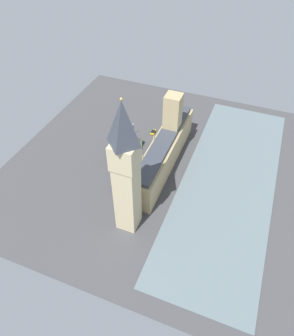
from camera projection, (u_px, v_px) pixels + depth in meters
name	position (u px, v px, depth m)	size (l,w,h in m)	color
ground_plane	(159.00, 164.00, 149.68)	(135.44, 135.44, 0.00)	#424244
river_thames	(228.00, 182.00, 140.80)	(39.45, 121.90, 0.25)	slate
parliament_building	(165.00, 149.00, 144.26)	(10.35, 59.90, 31.26)	tan
clock_tower	(126.00, 170.00, 104.52)	(8.72, 8.72, 56.56)	#CCBA8E
car_yellow_cab_far_end	(153.00, 132.00, 166.00)	(2.20, 4.37, 1.74)	gold
car_dark_green_near_tower	(142.00, 143.00, 159.33)	(1.97, 4.11, 1.74)	#19472D
double_decker_bus_corner	(134.00, 153.00, 151.07)	(3.63, 10.71, 4.75)	red
double_decker_bus_leading	(120.00, 179.00, 138.67)	(3.19, 10.64, 4.75)	#B20C0F
pedestrian_trailing	(163.00, 134.00, 165.36)	(0.64, 0.58, 1.49)	black
plane_tree_kerbside	(113.00, 151.00, 145.95)	(4.86, 4.86, 8.94)	brown
plane_tree_opposite_hall	(122.00, 139.00, 150.87)	(6.23, 6.23, 10.46)	brown
street_lamp_under_trees	(133.00, 127.00, 162.46)	(0.56, 0.56, 6.99)	black
street_lamp_by_river_gate	(118.00, 148.00, 151.42)	(0.56, 0.56, 5.78)	black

